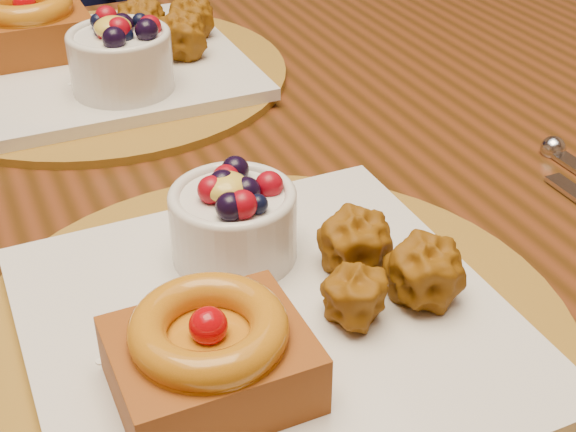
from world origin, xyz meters
The scene contains 4 objects.
dining_table centered at (0.11, -0.08, 0.68)m, with size 1.60×0.90×0.76m.
place_setting_near centered at (0.11, -0.30, 0.78)m, with size 0.38×0.38×0.08m.
place_setting_far centered at (0.11, 0.13, 0.78)m, with size 0.38×0.38×0.09m.
chair_far centered at (0.15, 0.76, 0.56)m, with size 0.51×0.51×1.01m.
Camera 1 is at (-0.03, -0.64, 1.09)m, focal length 50.00 mm.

